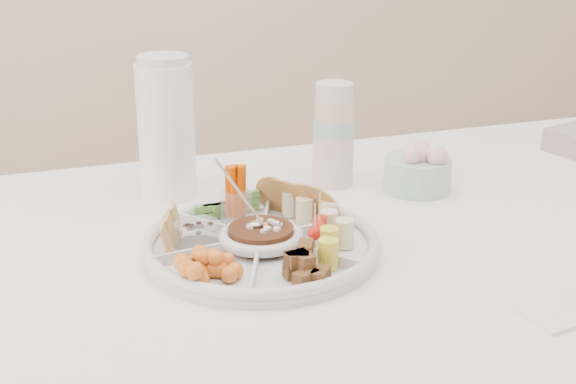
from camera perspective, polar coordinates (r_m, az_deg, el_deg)
name	(u,v)px	position (r m, az deg, el deg)	size (l,w,h in m)	color
party_tray	(261,241)	(1.30, -1.93, -3.47)	(0.38, 0.38, 0.04)	silver
bean_dip	(261,236)	(1.30, -1.94, -3.17)	(0.11, 0.11, 0.04)	#49200D
tortillas	(304,204)	(1.39, 1.11, -0.83)	(0.10, 0.10, 0.06)	#BB6F38
carrot_cucumber	(229,191)	(1.40, -4.22, 0.04)	(0.11, 0.11, 0.10)	#D64800
pita_raisins	(181,227)	(1.31, -7.62, -2.46)	(0.10, 0.10, 0.06)	tan
cherries	(211,262)	(1.20, -5.50, -5.00)	(0.12, 0.12, 0.05)	#F39542
granola_chunks	(298,264)	(1.19, 0.72, -5.17)	(0.10, 0.10, 0.04)	brown
banana_tomato	(342,222)	(1.28, 3.84, -2.11)	(0.10, 0.10, 0.08)	#D1C853
cup_stack	(334,130)	(1.58, 3.26, 4.45)	(0.08, 0.08, 0.23)	white
thermos	(166,126)	(1.53, -8.65, 4.67)	(0.11, 0.11, 0.28)	white
flower_bowl	(418,166)	(1.59, 9.23, 1.83)	(0.13, 0.13, 0.10)	#98C0AD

